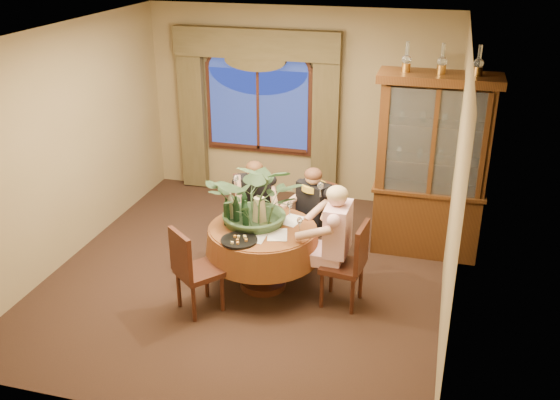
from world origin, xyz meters
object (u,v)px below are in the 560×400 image
(olive_bowl, at_px, (267,227))
(centerpiece_plant, at_px, (258,166))
(china_cabinet, at_px, (431,167))
(wine_bottle_0, at_px, (236,210))
(oil_lamp_left, at_px, (407,57))
(person_scarf, at_px, (313,216))
(chair_back, at_px, (253,216))
(person_back, at_px, (255,207))
(oil_lamp_center, at_px, (442,59))
(chair_back_right, at_px, (312,222))
(person_pink, at_px, (337,244))
(stoneware_vase, at_px, (259,210))
(oil_lamp_right, at_px, (479,60))
(wine_bottle_4, at_px, (244,204))
(dining_table, at_px, (263,257))
(wine_bottle_3, at_px, (230,207))
(wine_bottle_1, at_px, (246,214))
(chair_right, at_px, (342,264))
(wine_bottle_2, at_px, (227,211))
(chair_front_left, at_px, (199,270))

(olive_bowl, bearing_deg, centerpiece_plant, 133.35)
(china_cabinet, xyz_separation_m, wine_bottle_0, (-2.03, -1.34, -0.22))
(oil_lamp_left, relative_size, person_scarf, 0.28)
(chair_back, xyz_separation_m, wine_bottle_0, (0.07, -0.79, 0.44))
(person_back, bearing_deg, oil_lamp_left, 175.84)
(person_scarf, bearing_deg, wine_bottle_0, 74.70)
(china_cabinet, xyz_separation_m, oil_lamp_center, (0.00, 0.00, 1.30))
(chair_back_right, bearing_deg, person_back, 28.13)
(oil_lamp_left, distance_m, centerpiece_plant, 2.12)
(person_pink, bearing_deg, stoneware_vase, 83.61)
(stoneware_vase, distance_m, centerpiece_plant, 0.52)
(oil_lamp_right, bearing_deg, wine_bottle_4, -154.38)
(chair_back_right, height_order, centerpiece_plant, centerpiece_plant)
(person_back, bearing_deg, centerpiece_plant, 88.19)
(dining_table, height_order, wine_bottle_0, wine_bottle_0)
(oil_lamp_right, distance_m, wine_bottle_0, 3.16)
(chair_back, distance_m, wine_bottle_4, 0.75)
(wine_bottle_0, bearing_deg, wine_bottle_3, 142.55)
(person_pink, height_order, wine_bottle_1, person_pink)
(wine_bottle_0, bearing_deg, stoneware_vase, 21.92)
(oil_lamp_right, xyz_separation_m, wine_bottle_1, (-2.29, -1.41, -1.52))
(chair_right, height_order, chair_back_right, same)
(oil_lamp_right, distance_m, person_scarf, 2.57)
(wine_bottle_1, xyz_separation_m, wine_bottle_2, (-0.23, 0.02, 0.00))
(chair_back_right, relative_size, wine_bottle_2, 2.91)
(wine_bottle_3, bearing_deg, oil_lamp_left, 36.26)
(chair_right, bearing_deg, person_scarf, 38.00)
(person_scarf, distance_m, stoneware_vase, 0.83)
(chair_back_right, relative_size, stoneware_vase, 3.17)
(person_pink, distance_m, wine_bottle_4, 1.16)
(wine_bottle_4, bearing_deg, olive_bowl, -34.68)
(stoneware_vase, height_order, wine_bottle_1, wine_bottle_1)
(chair_right, bearing_deg, dining_table, 90.00)
(china_cabinet, distance_m, centerpiece_plant, 2.20)
(oil_lamp_left, bearing_deg, person_pink, -109.43)
(person_back, xyz_separation_m, person_scarf, (0.75, -0.05, 0.00))
(dining_table, relative_size, wine_bottle_3, 3.91)
(chair_right, distance_m, chair_back, 1.58)
(person_scarf, distance_m, wine_bottle_1, 1.03)
(chair_front_left, xyz_separation_m, person_pink, (1.36, 0.60, 0.19))
(chair_back_right, relative_size, chair_front_left, 1.00)
(dining_table, xyz_separation_m, person_pink, (0.84, -0.03, 0.30))
(oil_lamp_center, height_order, person_back, oil_lamp_center)
(oil_lamp_left, xyz_separation_m, chair_back, (-1.70, -0.54, -1.96))
(chair_back_right, xyz_separation_m, wine_bottle_0, (-0.69, -0.79, 0.44))
(china_cabinet, xyz_separation_m, wine_bottle_3, (-2.12, -1.27, -0.22))
(stoneware_vase, height_order, wine_bottle_3, wine_bottle_3)
(oil_lamp_left, height_order, wine_bottle_2, oil_lamp_left)
(oil_lamp_center, xyz_separation_m, chair_right, (-0.80, -1.45, -1.96))
(oil_lamp_left, distance_m, oil_lamp_right, 0.79)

